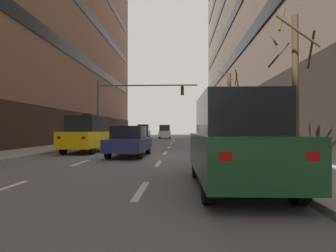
{
  "coord_description": "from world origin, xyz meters",
  "views": [
    {
      "loc": [
        2.56,
        -14.24,
        1.41
      ],
      "look_at": [
        0.83,
        23.24,
        1.88
      ],
      "focal_mm": 29.05,
      "sensor_mm": 36.0,
      "label": 1
    }
  ],
  "objects_px": {
    "car_driving_0": "(165,132)",
    "street_tree_3": "(209,117)",
    "traffic_signal_0": "(130,99)",
    "street_tree_1": "(294,84)",
    "taxi_driving_1": "(87,134)",
    "pedestrian_0": "(208,133)",
    "car_parked_0": "(236,142)",
    "street_tree_2": "(206,120)",
    "street_tree_0": "(229,107)",
    "car_driving_2": "(130,141)",
    "car_driving_3": "(144,131)"
  },
  "relations": [
    {
      "from": "street_tree_2",
      "to": "pedestrian_0",
      "type": "height_order",
      "value": "street_tree_2"
    },
    {
      "from": "car_driving_0",
      "to": "traffic_signal_0",
      "type": "xyz_separation_m",
      "value": [
        -2.41,
        -16.34,
        3.28
      ]
    },
    {
      "from": "traffic_signal_0",
      "to": "street_tree_1",
      "type": "relative_size",
      "value": 1.77
    },
    {
      "from": "street_tree_1",
      "to": "street_tree_2",
      "type": "relative_size",
      "value": 0.97
    },
    {
      "from": "taxi_driving_1",
      "to": "street_tree_1",
      "type": "relative_size",
      "value": 0.85
    },
    {
      "from": "street_tree_3",
      "to": "traffic_signal_0",
      "type": "bearing_deg",
      "value": -132.38
    },
    {
      "from": "street_tree_1",
      "to": "pedestrian_0",
      "type": "height_order",
      "value": "street_tree_1"
    },
    {
      "from": "street_tree_1",
      "to": "pedestrian_0",
      "type": "relative_size",
      "value": 3.58
    },
    {
      "from": "car_driving_0",
      "to": "car_driving_3",
      "type": "relative_size",
      "value": 0.95
    },
    {
      "from": "taxi_driving_1",
      "to": "street_tree_1",
      "type": "height_order",
      "value": "street_tree_1"
    },
    {
      "from": "street_tree_1",
      "to": "street_tree_2",
      "type": "distance_m",
      "value": 29.68
    },
    {
      "from": "car_driving_0",
      "to": "street_tree_0",
      "type": "xyz_separation_m",
      "value": [
        6.08,
        -21.52,
        2.02
      ]
    },
    {
      "from": "taxi_driving_1",
      "to": "street_tree_0",
      "type": "xyz_separation_m",
      "value": [
        9.38,
        4.05,
        1.96
      ]
    },
    {
      "from": "car_parked_0",
      "to": "street_tree_0",
      "type": "relative_size",
      "value": 0.82
    },
    {
      "from": "street_tree_3",
      "to": "car_driving_2",
      "type": "bearing_deg",
      "value": -106.82
    },
    {
      "from": "street_tree_1",
      "to": "car_driving_0",
      "type": "bearing_deg",
      "value": 100.34
    },
    {
      "from": "car_parked_0",
      "to": "street_tree_0",
      "type": "distance_m",
      "value": 14.16
    },
    {
      "from": "traffic_signal_0",
      "to": "street_tree_0",
      "type": "height_order",
      "value": "traffic_signal_0"
    },
    {
      "from": "car_driving_0",
      "to": "street_tree_2",
      "type": "xyz_separation_m",
      "value": [
        6.1,
        -3.53,
        1.76
      ]
    },
    {
      "from": "traffic_signal_0",
      "to": "street_tree_0",
      "type": "distance_m",
      "value": 10.02
    },
    {
      "from": "street_tree_1",
      "to": "street_tree_2",
      "type": "bearing_deg",
      "value": 89.92
    },
    {
      "from": "taxi_driving_1",
      "to": "traffic_signal_0",
      "type": "distance_m",
      "value": 9.82
    },
    {
      "from": "taxi_driving_1",
      "to": "street_tree_0",
      "type": "distance_m",
      "value": 10.4
    },
    {
      "from": "car_driving_0",
      "to": "car_driving_3",
      "type": "height_order",
      "value": "car_driving_3"
    },
    {
      "from": "taxi_driving_1",
      "to": "car_driving_0",
      "type": "bearing_deg",
      "value": 82.64
    },
    {
      "from": "car_driving_0",
      "to": "street_tree_3",
      "type": "distance_m",
      "value": 9.5
    },
    {
      "from": "street_tree_2",
      "to": "pedestrian_0",
      "type": "relative_size",
      "value": 3.67
    },
    {
      "from": "traffic_signal_0",
      "to": "street_tree_0",
      "type": "bearing_deg",
      "value": -31.39
    },
    {
      "from": "taxi_driving_1",
      "to": "street_tree_0",
      "type": "relative_size",
      "value": 0.81
    },
    {
      "from": "car_driving_0",
      "to": "car_parked_0",
      "type": "distance_m",
      "value": 35.57
    },
    {
      "from": "taxi_driving_1",
      "to": "street_tree_1",
      "type": "bearing_deg",
      "value": -39.19
    },
    {
      "from": "car_driving_2",
      "to": "car_parked_0",
      "type": "xyz_separation_m",
      "value": [
        4.0,
        -7.47,
        0.33
      ]
    },
    {
      "from": "taxi_driving_1",
      "to": "car_parked_0",
      "type": "relative_size",
      "value": 0.99
    },
    {
      "from": "taxi_driving_1",
      "to": "pedestrian_0",
      "type": "distance_m",
      "value": 15.78
    },
    {
      "from": "car_driving_0",
      "to": "street_tree_2",
      "type": "relative_size",
      "value": 0.79
    },
    {
      "from": "car_driving_0",
      "to": "car_driving_2",
      "type": "height_order",
      "value": "car_driving_0"
    },
    {
      "from": "car_parked_0",
      "to": "street_tree_2",
      "type": "xyz_separation_m",
      "value": [
        2.32,
        31.83,
        1.68
      ]
    },
    {
      "from": "street_tree_0",
      "to": "street_tree_2",
      "type": "distance_m",
      "value": 17.99
    },
    {
      "from": "taxi_driving_1",
      "to": "car_driving_2",
      "type": "bearing_deg",
      "value": -36.99
    },
    {
      "from": "street_tree_1",
      "to": "street_tree_2",
      "type": "height_order",
      "value": "street_tree_2"
    },
    {
      "from": "car_driving_3",
      "to": "street_tree_1",
      "type": "height_order",
      "value": "street_tree_1"
    },
    {
      "from": "taxi_driving_1",
      "to": "traffic_signal_0",
      "type": "relative_size",
      "value": 0.48
    },
    {
      "from": "car_driving_0",
      "to": "taxi_driving_1",
      "type": "relative_size",
      "value": 0.95
    },
    {
      "from": "taxi_driving_1",
      "to": "street_tree_1",
      "type": "distance_m",
      "value": 12.21
    },
    {
      "from": "car_driving_0",
      "to": "street_tree_0",
      "type": "relative_size",
      "value": 0.77
    },
    {
      "from": "car_driving_3",
      "to": "street_tree_2",
      "type": "distance_m",
      "value": 10.73
    },
    {
      "from": "car_driving_2",
      "to": "street_tree_0",
      "type": "bearing_deg",
      "value": 45.36
    },
    {
      "from": "car_parked_0",
      "to": "car_driving_2",
      "type": "bearing_deg",
      "value": 118.16
    },
    {
      "from": "taxi_driving_1",
      "to": "pedestrian_0",
      "type": "xyz_separation_m",
      "value": [
        8.76,
        13.12,
        -0.09
      ]
    },
    {
      "from": "car_driving_0",
      "to": "street_tree_3",
      "type": "bearing_deg",
      "value": -49.09
    }
  ]
}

